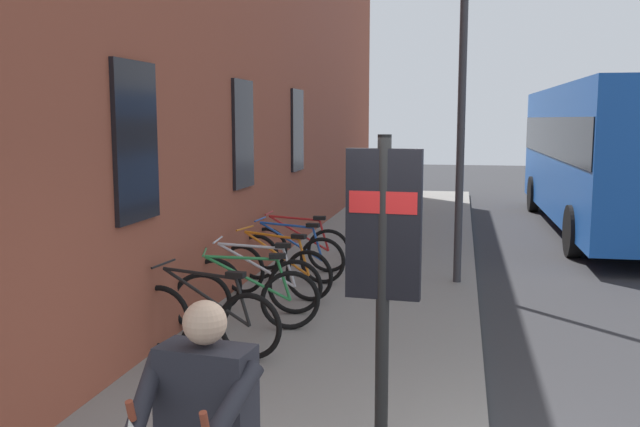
# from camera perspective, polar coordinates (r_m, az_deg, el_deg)

# --- Properties ---
(ground) EXTENTS (60.00, 60.00, 0.00)m
(ground) POSITION_cam_1_polar(r_m,az_deg,el_deg) (10.88, 18.01, -6.60)
(ground) COLOR #2D2D30
(sidewalk_pavement) EXTENTS (24.00, 3.50, 0.12)m
(sidewalk_pavement) POSITION_cam_1_polar(r_m,az_deg,el_deg) (12.83, 4.68, -3.81)
(sidewalk_pavement) COLOR gray
(sidewalk_pavement) RESTS_ON ground
(station_facade) EXTENTS (22.00, 0.65, 8.20)m
(station_facade) POSITION_cam_1_polar(r_m,az_deg,el_deg) (14.00, -3.23, 13.78)
(station_facade) COLOR brown
(station_facade) RESTS_ON ground
(bicycle_mid_rack) EXTENTS (0.48, 1.77, 0.97)m
(bicycle_mid_rack) POSITION_cam_1_polar(r_m,az_deg,el_deg) (7.61, -9.38, -8.52)
(bicycle_mid_rack) COLOR black
(bicycle_mid_rack) RESTS_ON sidewalk_pavement
(bicycle_under_window) EXTENTS (0.65, 1.71, 0.97)m
(bicycle_under_window) POSITION_cam_1_polar(r_m,az_deg,el_deg) (8.37, -6.01, -6.95)
(bicycle_under_window) COLOR black
(bicycle_under_window) RESTS_ON sidewalk_pavement
(bicycle_far_end) EXTENTS (0.48, 1.76, 0.97)m
(bicycle_far_end) POSITION_cam_1_polar(r_m,az_deg,el_deg) (9.09, -5.31, -5.75)
(bicycle_far_end) COLOR black
(bicycle_far_end) RESTS_ON sidewalk_pavement
(bicycle_nearest_sign) EXTENTS (0.55, 1.74, 0.97)m
(bicycle_nearest_sign) POSITION_cam_1_polar(r_m,az_deg,el_deg) (9.86, -3.66, -4.66)
(bicycle_nearest_sign) COLOR black
(bicycle_nearest_sign) RESTS_ON sidewalk_pavement
(bicycle_end_of_row) EXTENTS (0.48, 1.77, 0.97)m
(bicycle_end_of_row) POSITION_cam_1_polar(r_m,az_deg,el_deg) (10.79, -2.46, -3.57)
(bicycle_end_of_row) COLOR black
(bicycle_end_of_row) RESTS_ON sidewalk_pavement
(bicycle_by_door) EXTENTS (0.48, 1.77, 0.97)m
(bicycle_by_door) POSITION_cam_1_polar(r_m,az_deg,el_deg) (11.52, -1.83, -2.83)
(bicycle_by_door) COLOR black
(bicycle_by_door) RESTS_ON sidewalk_pavement
(transit_info_sign) EXTENTS (0.12, 0.55, 2.40)m
(transit_info_sign) POSITION_cam_1_polar(r_m,az_deg,el_deg) (5.09, 5.20, -2.58)
(transit_info_sign) COLOR black
(transit_info_sign) RESTS_ON sidewalk_pavement
(city_bus) EXTENTS (10.53, 2.76, 3.35)m
(city_bus) POSITION_cam_1_polar(r_m,az_deg,el_deg) (17.50, 22.36, 4.87)
(city_bus) COLOR #1951B2
(city_bus) RESTS_ON ground
(pedestrian_crossing_street) EXTENTS (0.60, 0.38, 1.66)m
(pedestrian_crossing_street) POSITION_cam_1_polar(r_m,az_deg,el_deg) (12.44, 4.90, 0.85)
(pedestrian_crossing_street) COLOR maroon
(pedestrian_crossing_street) RESTS_ON sidewalk_pavement
(tourist_with_hotdogs) EXTENTS (0.60, 0.63, 1.64)m
(tourist_with_hotdogs) POSITION_cam_1_polar(r_m,az_deg,el_deg) (3.63, -9.39, -16.74)
(tourist_with_hotdogs) COLOR brown
(tourist_with_hotdogs) RESTS_ON sidewalk_pavement
(street_lamp) EXTENTS (0.28, 0.28, 5.08)m
(street_lamp) POSITION_cam_1_polar(r_m,az_deg,el_deg) (10.78, 11.56, 10.33)
(street_lamp) COLOR #333338
(street_lamp) RESTS_ON sidewalk_pavement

